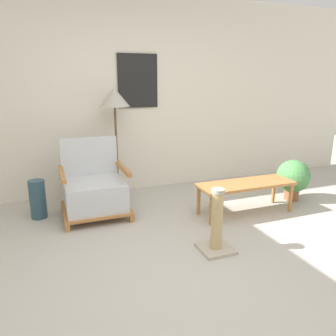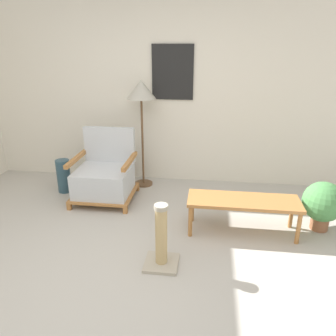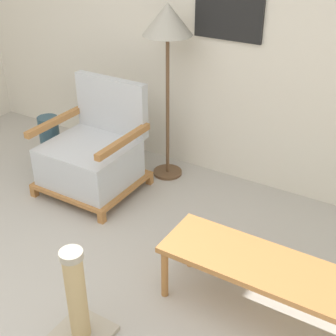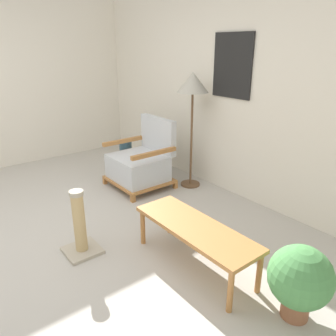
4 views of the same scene
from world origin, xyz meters
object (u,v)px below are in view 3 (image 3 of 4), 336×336
at_px(coffee_table, 262,269).
at_px(vase, 50,140).
at_px(floor_lamp, 168,29).
at_px(armchair, 93,155).
at_px(scratching_post, 78,306).

relative_size(coffee_table, vase, 2.57).
bearing_deg(floor_lamp, vase, -159.82).
relative_size(armchair, scratching_post, 1.45).
height_order(floor_lamp, coffee_table, floor_lamp).
distance_m(floor_lamp, scratching_post, 2.14).
height_order(armchair, coffee_table, armchair).
relative_size(coffee_table, scratching_post, 1.90).
height_order(armchair, scratching_post, armchair).
xyz_separation_m(armchair, coffee_table, (1.70, -0.59, 0.03)).
bearing_deg(scratching_post, armchair, 126.18).
height_order(floor_lamp, scratching_post, floor_lamp).
bearing_deg(armchair, scratching_post, -53.82).
relative_size(floor_lamp, vase, 3.25).
bearing_deg(armchair, floor_lamp, 53.07).
distance_m(armchair, vase, 0.65).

